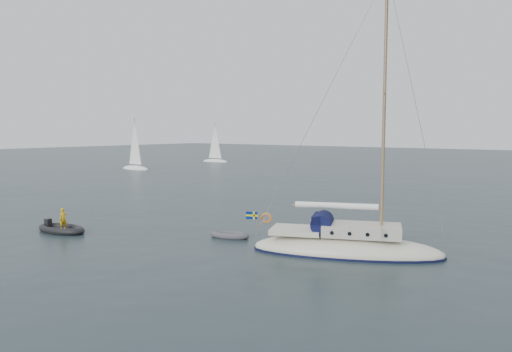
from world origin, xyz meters
The scene contains 6 objects.
ground centered at (0.00, 0.00, 0.00)m, with size 300.00×300.00×0.00m, color black.
sailboat centered at (3.73, 2.67, 1.10)m, with size 10.24×3.06×14.58m.
dinghy centered at (-3.54, 2.00, 0.16)m, with size 2.47×1.12×0.35m.
rib centered at (-12.96, -3.08, 0.24)m, with size 3.73×1.69×1.53m.
distant_yacht_c centered at (-50.50, 53.33, 3.51)m, with size 6.20×3.31×8.22m.
distant_yacht_a centered at (-48.40, 31.78, 3.77)m, with size 6.66×3.55×8.83m.
Camera 1 is at (15.19, -20.19, 6.37)m, focal length 35.00 mm.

